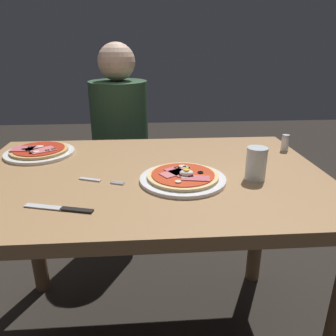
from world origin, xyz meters
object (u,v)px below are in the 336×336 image
(salt_shaker, at_px, (285,143))
(diner_person, at_px, (121,154))
(dining_table, at_px, (148,203))
(knife, at_px, (63,209))
(water_glass_near, at_px, (256,166))
(pizza_across_left, at_px, (39,152))
(pizza_foreground, at_px, (183,178))
(fork, at_px, (98,181))

(salt_shaker, height_order, diner_person, diner_person)
(dining_table, relative_size, knife, 6.29)
(water_glass_near, relative_size, knife, 0.56)
(dining_table, height_order, pizza_across_left, pizza_across_left)
(pizza_across_left, relative_size, water_glass_near, 2.50)
(pizza_across_left, xyz_separation_m, knife, (0.20, -0.48, -0.01))
(pizza_foreground, bearing_deg, salt_shaker, 32.29)
(fork, bearing_deg, pizza_across_left, 132.29)
(pizza_across_left, relative_size, salt_shaker, 4.01)
(dining_table, bearing_deg, salt_shaker, 19.59)
(fork, bearing_deg, pizza_foreground, -3.90)
(knife, bearing_deg, salt_shaker, 29.88)
(knife, relative_size, salt_shaker, 2.88)
(pizza_foreground, height_order, salt_shaker, salt_shaker)
(water_glass_near, bearing_deg, pizza_across_left, 158.11)
(salt_shaker, bearing_deg, dining_table, -160.41)
(fork, distance_m, knife, 0.20)
(pizza_foreground, height_order, knife, pizza_foreground)
(fork, xyz_separation_m, salt_shaker, (0.72, 0.27, 0.03))
(pizza_foreground, bearing_deg, pizza_across_left, 150.01)
(dining_table, height_order, diner_person, diner_person)
(pizza_foreground, height_order, diner_person, diner_person)
(dining_table, xyz_separation_m, knife, (-0.23, -0.25, 0.12))
(water_glass_near, xyz_separation_m, knife, (-0.58, -0.17, -0.04))
(fork, relative_size, diner_person, 0.13)
(salt_shaker, bearing_deg, diner_person, 139.75)
(pizza_across_left, height_order, salt_shaker, salt_shaker)
(diner_person, bearing_deg, water_glass_near, 119.09)
(salt_shaker, bearing_deg, water_glass_near, -127.15)
(dining_table, bearing_deg, diner_person, 100.39)
(pizza_foreground, height_order, fork, pizza_foreground)
(diner_person, bearing_deg, dining_table, 100.39)
(pizza_across_left, bearing_deg, salt_shaker, -1.40)
(fork, bearing_deg, salt_shaker, 20.25)
(pizza_foreground, bearing_deg, diner_person, 106.25)
(pizza_across_left, distance_m, knife, 0.52)
(pizza_across_left, xyz_separation_m, water_glass_near, (0.77, -0.31, 0.03))
(water_glass_near, bearing_deg, fork, 177.86)
(dining_table, distance_m, diner_person, 0.82)
(pizza_across_left, relative_size, fork, 1.76)
(water_glass_near, xyz_separation_m, fork, (-0.51, 0.02, -0.04))
(pizza_across_left, height_order, fork, pizza_across_left)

